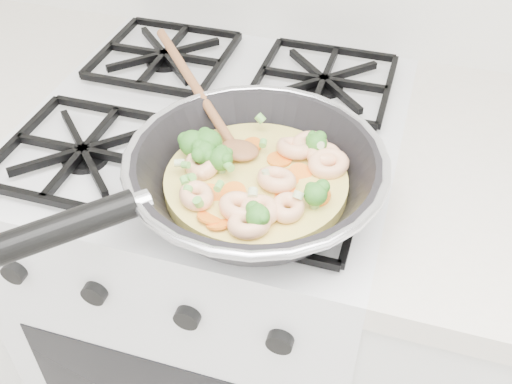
# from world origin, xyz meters

# --- Properties ---
(stove) EXTENTS (0.60, 0.60, 0.92)m
(stove) POSITION_xyz_m (0.00, 1.70, 0.46)
(stove) COLOR white
(stove) RESTS_ON ground
(skillet) EXTENTS (0.43, 0.49, 0.10)m
(skillet) POSITION_xyz_m (0.12, 1.52, 0.96)
(skillet) COLOR black
(skillet) RESTS_ON stove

